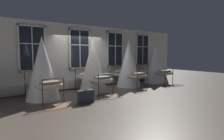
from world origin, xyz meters
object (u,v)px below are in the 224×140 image
(cot_third, at_px, (93,66))
(cot_fifth, at_px, (155,63))
(suitcase_dark, at_px, (86,96))
(cot_fourth, at_px, (129,64))
(cot_second, at_px, (43,69))

(cot_third, distance_m, cot_fifth, 4.28)
(cot_third, distance_m, suitcase_dark, 2.05)
(cot_fifth, relative_size, suitcase_dark, 3.94)
(cot_fifth, bearing_deg, cot_fourth, 89.64)
(cot_fourth, relative_size, cot_fifth, 1.04)
(cot_second, distance_m, cot_third, 2.18)
(cot_second, relative_size, cot_fourth, 0.98)
(cot_second, height_order, cot_third, cot_third)
(suitcase_dark, bearing_deg, cot_fifth, 20.22)
(cot_fifth, bearing_deg, cot_second, 90.33)
(cot_third, xyz_separation_m, cot_fourth, (2.18, 0.07, 0.02))
(cot_fifth, distance_m, suitcase_dark, 5.74)
(cot_third, xyz_separation_m, suitcase_dark, (-1.20, -1.40, -0.91))
(cot_second, relative_size, cot_fifth, 1.02)
(cot_third, height_order, suitcase_dark, cot_third)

